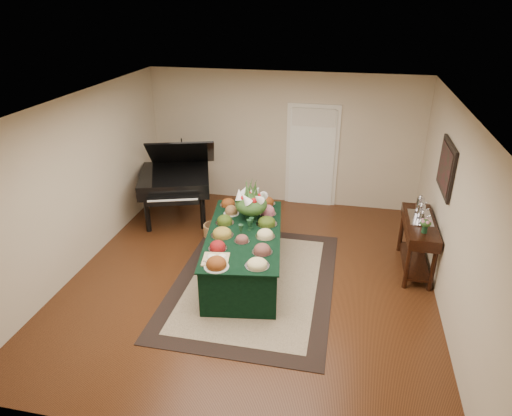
% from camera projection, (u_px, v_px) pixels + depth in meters
% --- Properties ---
extents(ground, '(6.00, 6.00, 0.00)m').
position_uv_depth(ground, '(252.00, 276.00, 7.17)').
color(ground, black).
rests_on(ground, ground).
extents(area_rug, '(2.40, 3.36, 0.01)m').
position_uv_depth(area_rug, '(254.00, 282.00, 7.02)').
color(area_rug, black).
rests_on(area_rug, ground).
extents(kitchen_doorway, '(1.05, 0.07, 2.10)m').
position_uv_depth(kitchen_doorway, '(312.00, 157.00, 9.25)').
color(kitchen_doorway, white).
rests_on(kitchen_doorway, ground).
extents(buffet_table, '(1.44, 2.48, 0.74)m').
position_uv_depth(buffet_table, '(244.00, 253.00, 7.09)').
color(buffet_table, black).
rests_on(buffet_table, ground).
extents(food_platters, '(1.19, 2.42, 0.12)m').
position_uv_depth(food_platters, '(244.00, 228.00, 6.95)').
color(food_platters, silver).
rests_on(food_platters, buffet_table).
extents(cutting_board, '(0.40, 0.40, 0.10)m').
position_uv_depth(cutting_board, '(216.00, 257.00, 6.21)').
color(cutting_board, tan).
rests_on(cutting_board, buffet_table).
extents(green_goblets, '(0.18, 0.34, 0.18)m').
position_uv_depth(green_goblets, '(247.00, 226.00, 6.93)').
color(green_goblets, '#14331C').
rests_on(green_goblets, buffet_table).
extents(floral_centerpiece, '(0.53, 0.53, 0.53)m').
position_uv_depth(floral_centerpiece, '(251.00, 201.00, 7.23)').
color(floral_centerpiece, '#14331C').
rests_on(floral_centerpiece, buffet_table).
extents(grand_piano, '(1.67, 1.86, 1.63)m').
position_uv_depth(grand_piano, '(175.00, 179.00, 8.73)').
color(grand_piano, black).
rests_on(grand_piano, ground).
extents(wicker_basket, '(0.36, 0.36, 0.22)m').
position_uv_depth(wicker_basket, '(213.00, 230.00, 8.32)').
color(wicker_basket, '#A57642').
rests_on(wicker_basket, ground).
extents(mahogany_sideboard, '(0.45, 1.33, 0.87)m').
position_uv_depth(mahogany_sideboard, '(419.00, 232.00, 7.08)').
color(mahogany_sideboard, black).
rests_on(mahogany_sideboard, ground).
extents(tea_service, '(0.34, 0.58, 0.30)m').
position_uv_depth(tea_service, '(421.00, 210.00, 7.06)').
color(tea_service, silver).
rests_on(tea_service, mahogany_sideboard).
extents(pink_bouquet, '(0.18, 0.18, 0.23)m').
position_uv_depth(pink_bouquet, '(426.00, 224.00, 6.58)').
color(pink_bouquet, '#14331C').
rests_on(pink_bouquet, mahogany_sideboard).
extents(wall_painting, '(0.05, 0.95, 0.75)m').
position_uv_depth(wall_painting, '(446.00, 168.00, 6.58)').
color(wall_painting, black).
rests_on(wall_painting, ground).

